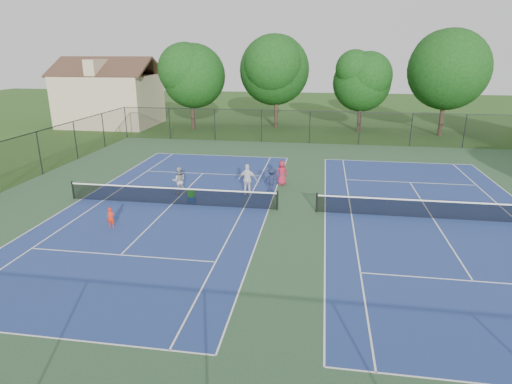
% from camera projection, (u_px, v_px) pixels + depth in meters
% --- Properties ---
extents(ground, '(140.00, 140.00, 0.00)m').
position_uv_depth(ground, '(297.00, 211.00, 22.99)').
color(ground, '#234716').
rests_on(ground, ground).
extents(court_pad, '(36.00, 36.00, 0.01)m').
position_uv_depth(court_pad, '(297.00, 211.00, 22.99)').
color(court_pad, '#28472C').
rests_on(court_pad, ground).
extents(tennis_court_left, '(12.00, 23.83, 1.07)m').
position_uv_depth(tennis_court_left, '(172.00, 203.00, 23.99)').
color(tennis_court_left, navy).
rests_on(tennis_court_left, ground).
extents(tennis_court_right, '(12.00, 23.83, 1.07)m').
position_uv_depth(tennis_court_right, '(433.00, 217.00, 21.94)').
color(tennis_court_right, navy).
rests_on(tennis_court_right, ground).
extents(perimeter_fence, '(36.08, 36.08, 3.02)m').
position_uv_depth(perimeter_fence, '(298.00, 183.00, 22.49)').
color(perimeter_fence, black).
rests_on(perimeter_fence, ground).
extents(tree_back_a, '(6.80, 6.80, 9.15)m').
position_uv_depth(tree_back_a, '(191.00, 72.00, 45.52)').
color(tree_back_a, '#2D2116').
rests_on(tree_back_a, ground).
extents(tree_back_b, '(7.60, 7.60, 10.03)m').
position_uv_depth(tree_back_b, '(277.00, 67.00, 45.91)').
color(tree_back_b, '#2D2116').
rests_on(tree_back_b, ground).
extents(tree_back_c, '(6.00, 6.00, 8.40)m').
position_uv_depth(tree_back_c, '(362.00, 79.00, 44.00)').
color(tree_back_c, '#2D2116').
rests_on(tree_back_c, ground).
extents(tree_back_d, '(7.80, 7.80, 10.37)m').
position_uv_depth(tree_back_d, '(449.00, 66.00, 41.48)').
color(tree_back_d, '#2D2116').
rests_on(tree_back_d, ground).
extents(clapboard_house, '(10.80, 8.10, 7.65)m').
position_uv_depth(clapboard_house, '(110.00, 98.00, 48.84)').
color(clapboard_house, tan).
rests_on(clapboard_house, ground).
extents(child_player, '(0.39, 0.28, 1.01)m').
position_uv_depth(child_player, '(111.00, 218.00, 20.71)').
color(child_player, red).
rests_on(child_player, ground).
extents(instructor, '(0.97, 0.86, 1.66)m').
position_uv_depth(instructor, '(179.00, 181.00, 25.48)').
color(instructor, '#979699').
rests_on(instructor, ground).
extents(bystander_a, '(1.12, 0.51, 1.88)m').
position_uv_depth(bystander_a, '(248.00, 180.00, 25.35)').
color(bystander_a, white).
rests_on(bystander_a, ground).
extents(bystander_b, '(1.02, 0.69, 1.46)m').
position_uv_depth(bystander_b, '(272.00, 180.00, 26.01)').
color(bystander_b, '#1A1F3A').
rests_on(bystander_b, ground).
extents(bystander_c, '(0.91, 0.79, 1.58)m').
position_uv_depth(bystander_c, '(282.00, 173.00, 27.29)').
color(bystander_c, maroon).
rests_on(bystander_c, ground).
extents(ball_crate, '(0.43, 0.41, 0.33)m').
position_uv_depth(ball_crate, '(191.00, 199.00, 24.31)').
color(ball_crate, navy).
rests_on(ball_crate, ground).
extents(ball_hopper, '(0.37, 0.32, 0.38)m').
position_uv_depth(ball_hopper, '(191.00, 193.00, 24.20)').
color(ball_hopper, green).
rests_on(ball_hopper, ball_crate).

